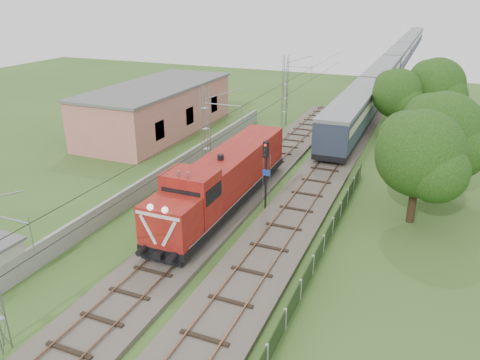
% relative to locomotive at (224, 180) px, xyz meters
% --- Properties ---
extents(ground, '(140.00, 140.00, 0.00)m').
position_rel_locomotive_xyz_m(ground, '(0.00, -8.75, -2.28)').
color(ground, '#355520').
rests_on(ground, ground).
extents(track_main, '(4.20, 70.00, 0.45)m').
position_rel_locomotive_xyz_m(track_main, '(0.00, -1.75, -2.10)').
color(track_main, '#6B6054').
rests_on(track_main, ground).
extents(track_side, '(4.20, 80.00, 0.45)m').
position_rel_locomotive_xyz_m(track_side, '(5.00, 11.25, -2.10)').
color(track_side, '#6B6054').
rests_on(track_side, ground).
extents(catenary, '(3.31, 70.00, 8.00)m').
position_rel_locomotive_xyz_m(catenary, '(-2.95, 3.25, 1.77)').
color(catenary, gray).
rests_on(catenary, ground).
extents(boundary_wall, '(0.25, 40.00, 1.50)m').
position_rel_locomotive_xyz_m(boundary_wall, '(-6.50, 3.25, -1.53)').
color(boundary_wall, '#9E9E99').
rests_on(boundary_wall, ground).
extents(station_building, '(8.40, 20.40, 5.22)m').
position_rel_locomotive_xyz_m(station_building, '(-15.00, 15.25, 0.35)').
color(station_building, '#D27471').
rests_on(station_building, ground).
extents(fence, '(0.12, 32.00, 1.20)m').
position_rel_locomotive_xyz_m(fence, '(8.00, -5.75, -1.68)').
color(fence, black).
rests_on(fence, ground).
extents(locomotive, '(3.06, 17.50, 4.44)m').
position_rel_locomotive_xyz_m(locomotive, '(0.00, 0.00, 0.00)').
color(locomotive, black).
rests_on(locomotive, ground).
extents(coach_rake, '(3.19, 119.15, 3.68)m').
position_rel_locomotive_xyz_m(coach_rake, '(5.00, 70.57, 0.34)').
color(coach_rake, black).
rests_on(coach_rake, ground).
extents(signal_post, '(0.57, 0.45, 5.22)m').
position_rel_locomotive_xyz_m(signal_post, '(2.80, 0.88, 1.30)').
color(signal_post, black).
rests_on(signal_post, ground).
extents(tree_a, '(5.97, 5.69, 7.74)m').
position_rel_locomotive_xyz_m(tree_a, '(12.57, 3.07, 2.55)').
color(tree_a, '#3C2618').
rests_on(tree_a, ground).
extents(tree_b, '(6.23, 5.93, 8.07)m').
position_rel_locomotive_xyz_m(tree_b, '(13.81, 8.00, 2.75)').
color(tree_b, '#3C2618').
rests_on(tree_b, ground).
extents(tree_c, '(5.50, 5.24, 7.13)m').
position_rel_locomotive_xyz_m(tree_c, '(9.19, 24.33, 2.16)').
color(tree_c, '#3C2618').
rests_on(tree_c, ground).
extents(tree_d, '(6.25, 5.95, 8.10)m').
position_rel_locomotive_xyz_m(tree_d, '(12.92, 27.01, 2.77)').
color(tree_d, '#3C2618').
rests_on(tree_d, ground).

